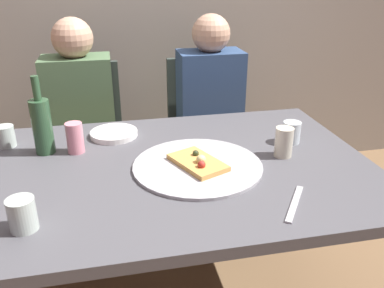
{
  "coord_description": "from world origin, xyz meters",
  "views": [
    {
      "loc": [
        -0.2,
        -1.31,
        1.4
      ],
      "look_at": [
        0.09,
        0.06,
        0.77
      ],
      "focal_mm": 37.55,
      "sensor_mm": 36.0,
      "label": 1
    }
  ],
  "objects_px": {
    "table_knife": "(295,204)",
    "pizza_slice_last": "(198,162)",
    "wine_bottle": "(42,125)",
    "wine_glass": "(291,132)",
    "guest_in_sweater": "(81,122)",
    "tumbler_near": "(284,142)",
    "chair_left": "(85,134)",
    "chair_right": "(207,124)",
    "dining_table": "(171,182)",
    "plate_stack": "(114,134)",
    "pizza_tray": "(198,166)",
    "tumbler_far": "(22,214)",
    "short_glass": "(6,136)",
    "soda_can": "(75,138)",
    "guest_in_beanie": "(214,113)"
  },
  "relations": [
    {
      "from": "table_knife",
      "to": "pizza_slice_last",
      "type": "bearing_deg",
      "value": 72.92
    },
    {
      "from": "wine_bottle",
      "to": "wine_glass",
      "type": "xyz_separation_m",
      "value": [
        0.99,
        -0.11,
        -0.07
      ]
    },
    {
      "from": "wine_glass",
      "to": "guest_in_sweater",
      "type": "distance_m",
      "value": 1.11
    },
    {
      "from": "tumbler_near",
      "to": "chair_left",
      "type": "height_order",
      "value": "chair_left"
    },
    {
      "from": "chair_left",
      "to": "table_knife",
      "type": "bearing_deg",
      "value": 119.16
    },
    {
      "from": "tumbler_near",
      "to": "chair_right",
      "type": "xyz_separation_m",
      "value": [
        -0.07,
        0.92,
        -0.27
      ]
    },
    {
      "from": "dining_table",
      "to": "chair_left",
      "type": "relative_size",
      "value": 1.67
    },
    {
      "from": "plate_stack",
      "to": "chair_right",
      "type": "bearing_deg",
      "value": 45.91
    },
    {
      "from": "chair_right",
      "to": "pizza_tray",
      "type": "bearing_deg",
      "value": 73.98
    },
    {
      "from": "guest_in_sweater",
      "to": "tumbler_far",
      "type": "bearing_deg",
      "value": 84.55
    },
    {
      "from": "pizza_tray",
      "to": "wine_glass",
      "type": "bearing_deg",
      "value": 18.29
    },
    {
      "from": "chair_right",
      "to": "guest_in_sweater",
      "type": "height_order",
      "value": "guest_in_sweater"
    },
    {
      "from": "tumbler_far",
      "to": "guest_in_sweater",
      "type": "distance_m",
      "value": 1.07
    },
    {
      "from": "tumbler_near",
      "to": "chair_left",
      "type": "distance_m",
      "value": 1.25
    },
    {
      "from": "tumbler_far",
      "to": "short_glass",
      "type": "height_order",
      "value": "tumbler_far"
    },
    {
      "from": "tumbler_near",
      "to": "chair_right",
      "type": "bearing_deg",
      "value": 94.65
    },
    {
      "from": "wine_glass",
      "to": "short_glass",
      "type": "bearing_deg",
      "value": 169.98
    },
    {
      "from": "pizza_tray",
      "to": "soda_can",
      "type": "height_order",
      "value": "soda_can"
    },
    {
      "from": "dining_table",
      "to": "guest_in_beanie",
      "type": "relative_size",
      "value": 1.28
    },
    {
      "from": "tumbler_far",
      "to": "chair_right",
      "type": "xyz_separation_m",
      "value": [
        0.83,
        1.21,
        -0.26
      ]
    },
    {
      "from": "pizza_tray",
      "to": "chair_right",
      "type": "xyz_separation_m",
      "value": [
        0.27,
        0.94,
        -0.22
      ]
    },
    {
      "from": "tumbler_near",
      "to": "short_glass",
      "type": "relative_size",
      "value": 1.33
    },
    {
      "from": "tumbler_near",
      "to": "chair_left",
      "type": "relative_size",
      "value": 0.13
    },
    {
      "from": "tumbler_far",
      "to": "table_knife",
      "type": "xyz_separation_m",
      "value": [
        0.8,
        -0.04,
        -0.05
      ]
    },
    {
      "from": "wine_glass",
      "to": "tumbler_far",
      "type": "bearing_deg",
      "value": -157.47
    },
    {
      "from": "soda_can",
      "to": "chair_left",
      "type": "height_order",
      "value": "chair_left"
    },
    {
      "from": "wine_glass",
      "to": "guest_in_sweater",
      "type": "xyz_separation_m",
      "value": [
        -0.89,
        0.65,
        -0.13
      ]
    },
    {
      "from": "short_glass",
      "to": "chair_left",
      "type": "distance_m",
      "value": 0.7
    },
    {
      "from": "pizza_tray",
      "to": "plate_stack",
      "type": "relative_size",
      "value": 2.34
    },
    {
      "from": "guest_in_sweater",
      "to": "chair_left",
      "type": "bearing_deg",
      "value": -90.0
    },
    {
      "from": "plate_stack",
      "to": "wine_bottle",
      "type": "bearing_deg",
      "value": -157.26
    },
    {
      "from": "tumbler_near",
      "to": "guest_in_beanie",
      "type": "distance_m",
      "value": 0.78
    },
    {
      "from": "pizza_tray",
      "to": "soda_can",
      "type": "relative_size",
      "value": 3.9
    },
    {
      "from": "tumbler_near",
      "to": "wine_glass",
      "type": "relative_size",
      "value": 1.29
    },
    {
      "from": "wine_bottle",
      "to": "plate_stack",
      "type": "height_order",
      "value": "wine_bottle"
    },
    {
      "from": "soda_can",
      "to": "chair_right",
      "type": "xyz_separation_m",
      "value": [
        0.71,
        0.71,
        -0.27
      ]
    },
    {
      "from": "table_knife",
      "to": "chair_right",
      "type": "bearing_deg",
      "value": 33.1
    },
    {
      "from": "wine_bottle",
      "to": "soda_can",
      "type": "xyz_separation_m",
      "value": [
        0.12,
        -0.02,
        -0.06
      ]
    },
    {
      "from": "wine_bottle",
      "to": "chair_right",
      "type": "xyz_separation_m",
      "value": [
        0.83,
        0.69,
        -0.33
      ]
    },
    {
      "from": "dining_table",
      "to": "wine_bottle",
      "type": "bearing_deg",
      "value": 155.37
    },
    {
      "from": "pizza_tray",
      "to": "chair_right",
      "type": "height_order",
      "value": "chair_right"
    },
    {
      "from": "wine_bottle",
      "to": "plate_stack",
      "type": "relative_size",
      "value": 1.52
    },
    {
      "from": "chair_right",
      "to": "short_glass",
      "type": "bearing_deg",
      "value": 30.98
    },
    {
      "from": "dining_table",
      "to": "wine_glass",
      "type": "relative_size",
      "value": 16.68
    },
    {
      "from": "soda_can",
      "to": "chair_left",
      "type": "bearing_deg",
      "value": 91.24
    },
    {
      "from": "tumbler_far",
      "to": "plate_stack",
      "type": "distance_m",
      "value": 0.69
    },
    {
      "from": "chair_left",
      "to": "guest_in_beanie",
      "type": "bearing_deg",
      "value": 168.24
    },
    {
      "from": "wine_glass",
      "to": "chair_left",
      "type": "distance_m",
      "value": 1.22
    },
    {
      "from": "tumbler_near",
      "to": "chair_right",
      "type": "height_order",
      "value": "chair_right"
    },
    {
      "from": "chair_right",
      "to": "guest_in_sweater",
      "type": "xyz_separation_m",
      "value": [
        -0.73,
        -0.15,
        0.13
      ]
    }
  ]
}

